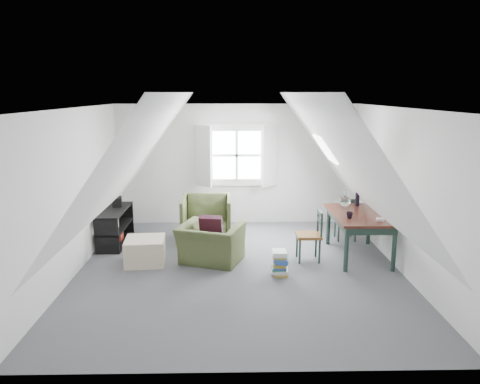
{
  "coord_description": "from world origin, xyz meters",
  "views": [
    {
      "loc": [
        -0.13,
        -6.92,
        2.72
      ],
      "look_at": [
        0.02,
        0.6,
        1.12
      ],
      "focal_mm": 35.0,
      "sensor_mm": 36.0,
      "label": 1
    }
  ],
  "objects_px": {
    "ottoman": "(145,251)",
    "dining_chair_near": "(311,235)",
    "armchair_far": "(207,240)",
    "dining_chair_far": "(346,218)",
    "magazine_stack": "(280,263)",
    "media_shelf": "(115,229)",
    "dining_table": "(359,219)",
    "armchair_near": "(211,262)"
  },
  "relations": [
    {
      "from": "armchair_near",
      "to": "dining_chair_near",
      "type": "bearing_deg",
      "value": -159.52
    },
    {
      "from": "dining_chair_far",
      "to": "media_shelf",
      "type": "xyz_separation_m",
      "value": [
        -4.28,
        -0.15,
        -0.14
      ]
    },
    {
      "from": "armchair_far",
      "to": "dining_chair_far",
      "type": "bearing_deg",
      "value": -0.74
    },
    {
      "from": "dining_table",
      "to": "armchair_far",
      "type": "bearing_deg",
      "value": 161.52
    },
    {
      "from": "dining_table",
      "to": "media_shelf",
      "type": "xyz_separation_m",
      "value": [
        -4.27,
        0.77,
        -0.36
      ]
    },
    {
      "from": "dining_table",
      "to": "magazine_stack",
      "type": "xyz_separation_m",
      "value": [
        -1.41,
        -0.79,
        -0.46
      ]
    },
    {
      "from": "armchair_near",
      "to": "dining_table",
      "type": "height_order",
      "value": "dining_table"
    },
    {
      "from": "dining_chair_far",
      "to": "media_shelf",
      "type": "distance_m",
      "value": 4.29
    },
    {
      "from": "armchair_far",
      "to": "dining_chair_near",
      "type": "height_order",
      "value": "dining_chair_near"
    },
    {
      "from": "armchair_far",
      "to": "media_shelf",
      "type": "height_order",
      "value": "media_shelf"
    },
    {
      "from": "dining_chair_near",
      "to": "media_shelf",
      "type": "height_order",
      "value": "dining_chair_near"
    },
    {
      "from": "armchair_near",
      "to": "magazine_stack",
      "type": "distance_m",
      "value": 1.23
    },
    {
      "from": "dining_table",
      "to": "dining_chair_far",
      "type": "height_order",
      "value": "dining_chair_far"
    },
    {
      "from": "armchair_far",
      "to": "magazine_stack",
      "type": "distance_m",
      "value": 2.11
    },
    {
      "from": "armchair_near",
      "to": "dining_chair_near",
      "type": "distance_m",
      "value": 1.69
    },
    {
      "from": "magazine_stack",
      "to": "armchair_far",
      "type": "bearing_deg",
      "value": 124.69
    },
    {
      "from": "dining_chair_far",
      "to": "magazine_stack",
      "type": "bearing_deg",
      "value": 57.66
    },
    {
      "from": "media_shelf",
      "to": "dining_chair_far",
      "type": "bearing_deg",
      "value": 1.78
    },
    {
      "from": "dining_chair_near",
      "to": "media_shelf",
      "type": "distance_m",
      "value": 3.56
    },
    {
      "from": "armchair_far",
      "to": "ottoman",
      "type": "xyz_separation_m",
      "value": [
        -0.94,
        -1.19,
        0.21
      ]
    },
    {
      "from": "dining_chair_far",
      "to": "dining_chair_near",
      "type": "distance_m",
      "value": 1.38
    },
    {
      "from": "ottoman",
      "to": "magazine_stack",
      "type": "relative_size",
      "value": 1.66
    },
    {
      "from": "ottoman",
      "to": "armchair_far",
      "type": "bearing_deg",
      "value": 51.74
    },
    {
      "from": "armchair_near",
      "to": "dining_chair_near",
      "type": "xyz_separation_m",
      "value": [
        1.64,
        0.05,
        0.44
      ]
    },
    {
      "from": "dining_chair_near",
      "to": "dining_table",
      "type": "bearing_deg",
      "value": 110.21
    },
    {
      "from": "armchair_far",
      "to": "magazine_stack",
      "type": "height_order",
      "value": "armchair_far"
    },
    {
      "from": "armchair_near",
      "to": "ottoman",
      "type": "relative_size",
      "value": 1.55
    },
    {
      "from": "media_shelf",
      "to": "magazine_stack",
      "type": "relative_size",
      "value": 3.33
    },
    {
      "from": "armchair_near",
      "to": "armchair_far",
      "type": "xyz_separation_m",
      "value": [
        -0.13,
        1.15,
        0.0
      ]
    },
    {
      "from": "dining_table",
      "to": "media_shelf",
      "type": "bearing_deg",
      "value": 171.27
    },
    {
      "from": "ottoman",
      "to": "dining_chair_far",
      "type": "distance_m",
      "value": 3.75
    },
    {
      "from": "armchair_near",
      "to": "dining_table",
      "type": "xyz_separation_m",
      "value": [
        2.48,
        0.21,
        0.65
      ]
    },
    {
      "from": "ottoman",
      "to": "dining_chair_near",
      "type": "bearing_deg",
      "value": 1.81
    },
    {
      "from": "media_shelf",
      "to": "armchair_near",
      "type": "bearing_deg",
      "value": -28.76
    },
    {
      "from": "dining_table",
      "to": "ottoman",
      "type": "bearing_deg",
      "value": -174.59
    },
    {
      "from": "dining_chair_far",
      "to": "magazine_stack",
      "type": "distance_m",
      "value": 2.23
    },
    {
      "from": "armchair_far",
      "to": "dining_chair_far",
      "type": "distance_m",
      "value": 2.65
    },
    {
      "from": "dining_table",
      "to": "armchair_near",
      "type": "bearing_deg",
      "value": -173.76
    },
    {
      "from": "dining_chair_near",
      "to": "magazine_stack",
      "type": "xyz_separation_m",
      "value": [
        -0.56,
        -0.63,
        -0.25
      ]
    },
    {
      "from": "media_shelf",
      "to": "magazine_stack",
      "type": "bearing_deg",
      "value": -28.73
    },
    {
      "from": "armchair_near",
      "to": "magazine_stack",
      "type": "xyz_separation_m",
      "value": [
        1.07,
        -0.58,
        0.19
      ]
    },
    {
      "from": "magazine_stack",
      "to": "armchair_near",
      "type": "bearing_deg",
      "value": 151.59
    }
  ]
}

